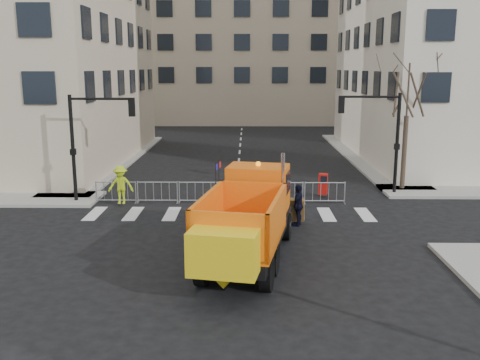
{
  "coord_description": "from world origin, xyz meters",
  "views": [
    {
      "loc": [
        0.61,
        -18.48,
        6.71
      ],
      "look_at": [
        0.32,
        2.5,
        2.26
      ],
      "focal_mm": 40.0,
      "sensor_mm": 36.0,
      "label": 1
    }
  ],
  "objects_px": {
    "cop_a": "(277,194)",
    "cop_c": "(298,205)",
    "worker": "(121,185)",
    "newspaper_box": "(323,184)",
    "cop_b": "(235,209)",
    "plow_truck": "(248,217)"
  },
  "relations": [
    {
      "from": "cop_b",
      "to": "newspaper_box",
      "type": "distance_m",
      "value": 7.02
    },
    {
      "from": "plow_truck",
      "to": "cop_c",
      "type": "xyz_separation_m",
      "value": [
        2.16,
        4.42,
        -0.73
      ]
    },
    {
      "from": "cop_b",
      "to": "newspaper_box",
      "type": "xyz_separation_m",
      "value": [
        4.48,
        5.41,
        -0.1
      ]
    },
    {
      "from": "cop_c",
      "to": "newspaper_box",
      "type": "distance_m",
      "value": 5.5
    },
    {
      "from": "cop_b",
      "to": "worker",
      "type": "height_order",
      "value": "worker"
    },
    {
      "from": "cop_b",
      "to": "cop_a",
      "type": "bearing_deg",
      "value": -104.74
    },
    {
      "from": "cop_b",
      "to": "cop_c",
      "type": "relative_size",
      "value": 0.88
    },
    {
      "from": "cop_a",
      "to": "newspaper_box",
      "type": "relative_size",
      "value": 1.69
    },
    {
      "from": "plow_truck",
      "to": "worker",
      "type": "relative_size",
      "value": 5.22
    },
    {
      "from": "worker",
      "to": "newspaper_box",
      "type": "relative_size",
      "value": 1.71
    },
    {
      "from": "plow_truck",
      "to": "cop_a",
      "type": "bearing_deg",
      "value": -1.24
    },
    {
      "from": "cop_c",
      "to": "worker",
      "type": "bearing_deg",
      "value": -90.96
    },
    {
      "from": "newspaper_box",
      "to": "plow_truck",
      "type": "bearing_deg",
      "value": -96.68
    },
    {
      "from": "cop_a",
      "to": "newspaper_box",
      "type": "height_order",
      "value": "cop_a"
    },
    {
      "from": "worker",
      "to": "newspaper_box",
      "type": "height_order",
      "value": "worker"
    },
    {
      "from": "cop_a",
      "to": "cop_c",
      "type": "relative_size",
      "value": 1.02
    },
    {
      "from": "cop_a",
      "to": "worker",
      "type": "height_order",
      "value": "worker"
    },
    {
      "from": "newspaper_box",
      "to": "cop_a",
      "type": "bearing_deg",
      "value": -113.43
    },
    {
      "from": "plow_truck",
      "to": "cop_b",
      "type": "height_order",
      "value": "plow_truck"
    },
    {
      "from": "cop_b",
      "to": "worker",
      "type": "distance_m",
      "value": 6.55
    },
    {
      "from": "cop_c",
      "to": "newspaper_box",
      "type": "height_order",
      "value": "cop_c"
    },
    {
      "from": "plow_truck",
      "to": "newspaper_box",
      "type": "xyz_separation_m",
      "value": [
        3.95,
        9.62,
        -0.94
      ]
    }
  ]
}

